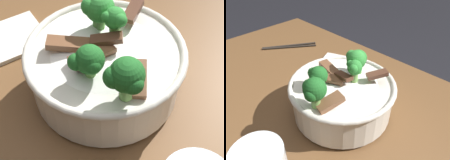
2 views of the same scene
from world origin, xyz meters
TOP-DOWN VIEW (x-y plane):
  - dining_table at (0.00, 0.00)m, footprint 1.14×0.80m
  - rice_bowl at (-0.04, -0.09)m, footprint 0.24×0.24m
  - chopsticks_pair at (0.34, -0.19)m, footprint 0.13×0.18m
  - folded_napkin at (0.12, -0.23)m, footprint 0.16×0.15m

SIDE VIEW (x-z plane):
  - dining_table at x=0.00m, z-range 0.26..1.00m
  - chopsticks_pair at x=0.34m, z-range 0.74..0.75m
  - folded_napkin at x=0.12m, z-range 0.74..0.75m
  - rice_bowl at x=-0.04m, z-range 0.72..0.88m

